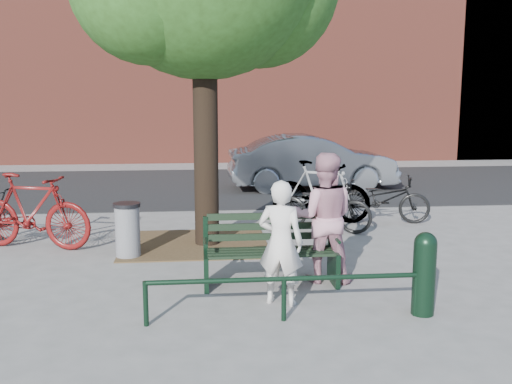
{
  "coord_description": "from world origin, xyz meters",
  "views": [
    {
      "loc": [
        -0.88,
        -7.12,
        2.45
      ],
      "look_at": [
        -0.09,
        1.0,
        1.08
      ],
      "focal_mm": 40.0,
      "sensor_mm": 36.0,
      "label": 1
    }
  ],
  "objects": [
    {
      "name": "ground",
      "position": [
        0.0,
        0.0,
        0.0
      ],
      "size": [
        90.0,
        90.0,
        0.0
      ],
      "primitive_type": "plane",
      "color": "gray",
      "rests_on": "ground"
    },
    {
      "name": "dirt_pit",
      "position": [
        -1.0,
        2.2,
        0.01
      ],
      "size": [
        2.4,
        2.0,
        0.02
      ],
      "primitive_type": "cube",
      "color": "brown",
      "rests_on": "ground"
    },
    {
      "name": "road",
      "position": [
        0.0,
        8.5,
        0.01
      ],
      "size": [
        40.0,
        7.0,
        0.01
      ],
      "primitive_type": "cube",
      "color": "black",
      "rests_on": "ground"
    },
    {
      "name": "park_bench",
      "position": [
        -0.0,
        0.08,
        0.48
      ],
      "size": [
        1.74,
        0.54,
        0.97
      ],
      "color": "black",
      "rests_on": "ground"
    },
    {
      "name": "guard_railing",
      "position": [
        0.0,
        -1.2,
        0.4
      ],
      "size": [
        3.06,
        0.06,
        0.51
      ],
      "color": "black",
      "rests_on": "ground"
    },
    {
      "name": "person_left",
      "position": [
        0.04,
        -0.66,
        0.75
      ],
      "size": [
        0.64,
        0.53,
        1.49
      ],
      "primitive_type": "imported",
      "rotation": [
        0.0,
        0.0,
        2.77
      ],
      "color": "silver",
      "rests_on": "ground"
    },
    {
      "name": "person_right",
      "position": [
        0.73,
        0.15,
        0.86
      ],
      "size": [
        0.95,
        0.81,
        1.73
      ],
      "primitive_type": "imported",
      "rotation": [
        0.0,
        0.0,
        2.94
      ],
      "color": "#BA8090",
      "rests_on": "ground"
    },
    {
      "name": "bollard",
      "position": [
        1.6,
        -1.16,
        0.51
      ],
      "size": [
        0.26,
        0.26,
        0.96
      ],
      "color": "black",
      "rests_on": "ground"
    },
    {
      "name": "litter_bin",
      "position": [
        -2.02,
        1.54,
        0.43
      ],
      "size": [
        0.41,
        0.41,
        0.85
      ],
      "color": "gray",
      "rests_on": "ground"
    },
    {
      "name": "bicycle_b",
      "position": [
        -3.63,
        2.2,
        0.62
      ],
      "size": [
        2.14,
        1.15,
        1.24
      ],
      "primitive_type": "imported",
      "rotation": [
        0.0,
        0.0,
        1.28
      ],
      "color": "#590D0C",
      "rests_on": "ground"
    },
    {
      "name": "bicycle_c",
      "position": [
        1.32,
        2.94,
        0.48
      ],
      "size": [
        1.91,
        1.37,
        0.96
      ],
      "primitive_type": "imported",
      "rotation": [
        0.0,
        0.0,
        1.12
      ],
      "color": "black",
      "rests_on": "ground"
    },
    {
      "name": "bicycle_d",
      "position": [
        1.45,
        3.8,
        0.6
      ],
      "size": [
        2.04,
        1.39,
        1.2
      ],
      "primitive_type": "imported",
      "rotation": [
        0.0,
        0.0,
        1.11
      ],
      "color": "gray",
      "rests_on": "ground"
    },
    {
      "name": "bicycle_e",
      "position": [
        2.67,
        3.54,
        0.46
      ],
      "size": [
        1.87,
        1.02,
        0.93
      ],
      "primitive_type": "imported",
      "rotation": [
        0.0,
        0.0,
        1.33
      ],
      "color": "black",
      "rests_on": "ground"
    },
    {
      "name": "parked_car",
      "position": [
        2.05,
        7.71,
        0.72
      ],
      "size": [
        4.44,
        1.67,
        1.45
      ],
      "primitive_type": "imported",
      "rotation": [
        0.0,
        0.0,
        1.6
      ],
      "color": "gray",
      "rests_on": "ground"
    }
  ]
}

